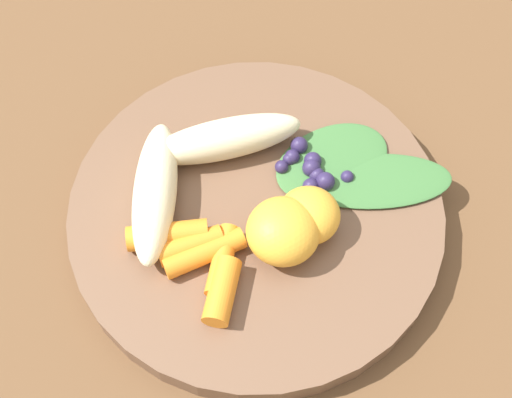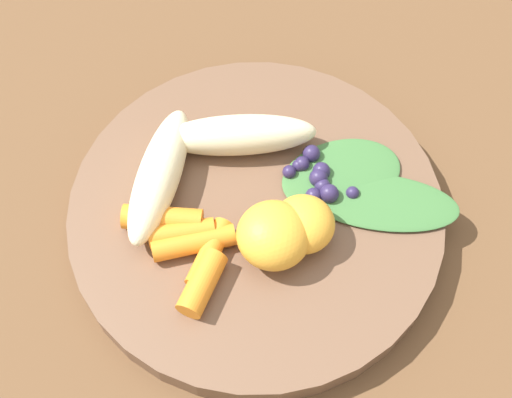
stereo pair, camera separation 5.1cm
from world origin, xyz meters
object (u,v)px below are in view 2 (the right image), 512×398
banana_peeled_right (239,135)px  banana_peeled_left (159,175)px  bowl (256,213)px  orange_segment_near (303,224)px

banana_peeled_right → banana_peeled_left: bearing=28.2°
banana_peeled_left → banana_peeled_right: (-0.06, -0.03, 0.00)m
banana_peeled_left → banana_peeled_right: 0.07m
bowl → orange_segment_near: size_ratio=6.24×
bowl → banana_peeled_left: (0.07, -0.03, 0.03)m
banana_peeled_left → orange_segment_near: size_ratio=2.65×
banana_peeled_left → orange_segment_near: (-0.10, 0.05, 0.00)m
bowl → orange_segment_near: orange_segment_near is taller
banana_peeled_left → bowl: bearing=88.7°
bowl → banana_peeled_left: 0.08m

